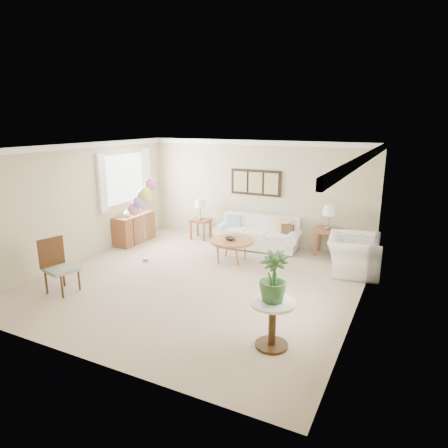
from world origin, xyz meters
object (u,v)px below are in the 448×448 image
accent_chair (58,264)px  armchair (354,255)px  coffee_table (232,241)px  balloon_cluster (143,197)px  sofa (258,235)px

accent_chair → armchair: bearing=36.0°
coffee_table → accent_chair: bearing=-126.3°
balloon_cluster → accent_chair: bearing=-101.8°
accent_chair → sofa: bearing=60.8°
coffee_table → balloon_cluster: balloon_cluster is taller
sofa → balloon_cluster: (-1.87, -2.09, 1.15)m
sofa → coffee_table: (-0.16, -1.19, 0.14)m
coffee_table → sofa: bearing=82.3°
sofa → accent_chair: bearing=-119.2°
coffee_table → balloon_cluster: size_ratio=0.52×
armchair → accent_chair: (-4.69, -3.41, 0.15)m
sofa → armchair: bearing=-16.0°
sofa → armchair: sofa is taller
coffee_table → armchair: 2.60m
sofa → balloon_cluster: bearing=-131.9°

